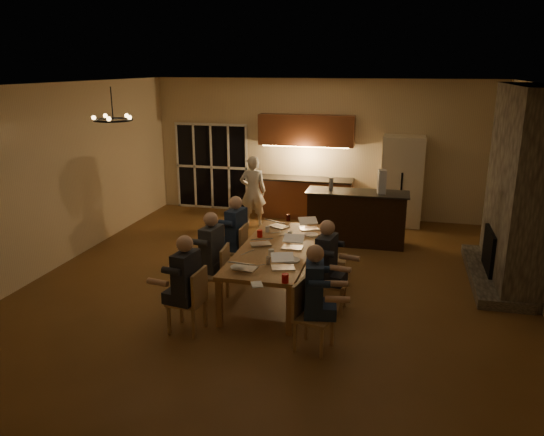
{
  "coord_description": "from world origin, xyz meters",
  "views": [
    {
      "loc": [
        1.86,
        -7.77,
        3.48
      ],
      "look_at": [
        -0.13,
        0.3,
        1.08
      ],
      "focal_mm": 35.0,
      "sensor_mm": 36.0,
      "label": 1
    }
  ],
  "objects": [
    {
      "name": "chair_left_near",
      "position": [
        -0.82,
        -1.71,
        0.45
      ],
      "size": [
        0.47,
        0.47,
        0.89
      ],
      "primitive_type": null,
      "rotation": [
        0.0,
        0.0,
        -1.64
      ],
      "color": "tan",
      "rests_on": "ground"
    },
    {
      "name": "laptop_c",
      "position": [
        -0.22,
        -0.11,
        0.86
      ],
      "size": [
        0.41,
        0.39,
        0.23
      ],
      "primitive_type": null,
      "rotation": [
        0.0,
        0.0,
        3.58
      ],
      "color": "silver",
      "rests_on": "dining_table"
    },
    {
      "name": "ceiling",
      "position": [
        0.0,
        0.0,
        3.22
      ],
      "size": [
        8.0,
        9.0,
        0.04
      ],
      "primitive_type": "cube",
      "color": "white",
      "rests_on": "back_wall"
    },
    {
      "name": "person_left_mid",
      "position": [
        -0.84,
        -0.63,
        0.69
      ],
      "size": [
        0.68,
        0.68,
        1.38
      ],
      "primitive_type": null,
      "rotation": [
        0.0,
        0.0,
        -1.72
      ],
      "color": "#31363A",
      "rests_on": "ground"
    },
    {
      "name": "bar_bottle",
      "position": [
        0.52,
        2.59,
        1.2
      ],
      "size": [
        0.09,
        0.09,
        0.24
      ],
      "primitive_type": "cylinder",
      "color": "#99999E",
      "rests_on": "bar_island"
    },
    {
      "name": "chair_left_far",
      "position": [
        -0.84,
        0.35,
        0.45
      ],
      "size": [
        0.44,
        0.44,
        0.89
      ],
      "primitive_type": null,
      "rotation": [
        0.0,
        0.0,
        -1.56
      ],
      "color": "tan",
      "rests_on": "ground"
    },
    {
      "name": "redcup_mid",
      "position": [
        -0.33,
        0.25,
        0.81
      ],
      "size": [
        0.09,
        0.09,
        0.12
      ],
      "primitive_type": "cylinder",
      "color": "red",
      "rests_on": "dining_table"
    },
    {
      "name": "floor",
      "position": [
        0.0,
        0.0,
        0.0
      ],
      "size": [
        9.0,
        9.0,
        0.0
      ],
      "primitive_type": "plane",
      "color": "brown",
      "rests_on": "ground"
    },
    {
      "name": "left_wall",
      "position": [
        -4.02,
        0.0,
        1.6
      ],
      "size": [
        0.04,
        9.0,
        3.2
      ],
      "primitive_type": "cube",
      "color": "#CBB28F",
      "rests_on": "ground"
    },
    {
      "name": "kitchenette",
      "position": [
        -0.3,
        4.2,
        1.2
      ],
      "size": [
        2.24,
        0.68,
        2.4
      ],
      "primitive_type": null,
      "color": "brown",
      "rests_on": "ground"
    },
    {
      "name": "mug_back",
      "position": [
        -0.27,
        0.55,
        0.8
      ],
      "size": [
        0.07,
        0.07,
        0.1
      ],
      "primitive_type": "cylinder",
      "color": "white",
      "rests_on": "dining_table"
    },
    {
      "name": "french_doors",
      "position": [
        -2.7,
        4.47,
        1.05
      ],
      "size": [
        1.86,
        0.08,
        2.1
      ],
      "primitive_type": "cube",
      "color": "black",
      "rests_on": "ground"
    },
    {
      "name": "mug_front",
      "position": [
        0.07,
        -0.57,
        0.8
      ],
      "size": [
        0.09,
        0.09,
        0.1
      ],
      "primitive_type": "cylinder",
      "color": "white",
      "rests_on": "dining_table"
    },
    {
      "name": "fireplace",
      "position": [
        3.7,
        1.2,
        1.6
      ],
      "size": [
        0.58,
        2.5,
        3.2
      ],
      "primitive_type": "cube",
      "color": "#6C6455",
      "rests_on": "ground"
    },
    {
      "name": "plate_near",
      "position": [
        0.4,
        -0.7,
        0.76
      ],
      "size": [
        0.26,
        0.26,
        0.02
      ],
      "primitive_type": "cylinder",
      "color": "white",
      "rests_on": "dining_table"
    },
    {
      "name": "laptop_d",
      "position": [
        0.3,
        -0.15,
        0.86
      ],
      "size": [
        0.32,
        0.28,
        0.23
      ],
      "primitive_type": null,
      "rotation": [
        0.0,
        0.0,
        0.01
      ],
      "color": "silver",
      "rests_on": "dining_table"
    },
    {
      "name": "laptop_e",
      "position": [
        -0.15,
        0.89,
        0.86
      ],
      "size": [
        0.42,
        0.4,
        0.23
      ],
      "primitive_type": null,
      "rotation": [
        0.0,
        0.0,
        2.64
      ],
      "color": "silver",
      "rests_on": "dining_table"
    },
    {
      "name": "laptop_b",
      "position": [
        0.35,
        -1.02,
        0.86
      ],
      "size": [
        0.39,
        0.37,
        0.23
      ],
      "primitive_type": null,
      "rotation": [
        0.0,
        0.0,
        0.32
      ],
      "color": "silver",
      "rests_on": "dining_table"
    },
    {
      "name": "chair_right_far",
      "position": [
        0.87,
        0.4,
        0.45
      ],
      "size": [
        0.45,
        0.45,
        0.89
      ],
      "primitive_type": null,
      "rotation": [
        0.0,
        0.0,
        1.6
      ],
      "color": "tan",
      "rests_on": "ground"
    },
    {
      "name": "laptop_a",
      "position": [
        -0.16,
        -1.17,
        0.86
      ],
      "size": [
        0.35,
        0.31,
        0.23
      ],
      "primitive_type": null,
      "rotation": [
        0.0,
        0.0,
        3.03
      ],
      "color": "silver",
      "rests_on": "dining_table"
    },
    {
      "name": "laptop_f",
      "position": [
        0.39,
        0.89,
        0.86
      ],
      "size": [
        0.4,
        0.38,
        0.23
      ],
      "primitive_type": null,
      "rotation": [
        0.0,
        0.0,
        0.4
      ],
      "color": "silver",
      "rests_on": "dining_table"
    },
    {
      "name": "can_cola",
      "position": [
        -0.07,
        1.29,
        0.81
      ],
      "size": [
        0.07,
        0.07,
        0.12
      ],
      "primitive_type": "cylinder",
      "color": "#3F0F0C",
      "rests_on": "dining_table"
    },
    {
      "name": "person_left_far",
      "position": [
        -0.78,
        0.41,
        0.69
      ],
      "size": [
        0.7,
        0.7,
        1.38
      ],
      "primitive_type": null,
      "rotation": [
        0.0,
        0.0,
        -1.76
      ],
      "color": "navy",
      "rests_on": "ground"
    },
    {
      "name": "chair_right_mid",
      "position": [
        0.99,
        -0.62,
        0.45
      ],
      "size": [
        0.45,
        0.45,
        0.89
      ],
      "primitive_type": null,
      "rotation": [
        0.0,
        0.0,
        1.55
      ],
      "color": "tan",
      "rests_on": "ground"
    },
    {
      "name": "plate_left",
      "position": [
        -0.26,
        -1.15,
        0.76
      ],
      "size": [
        0.23,
        0.23,
        0.02
      ],
      "primitive_type": "cylinder",
      "color": "white",
      "rests_on": "dining_table"
    },
    {
      "name": "mug_mid",
      "position": [
        0.16,
        0.35,
        0.8
      ],
      "size": [
        0.07,
        0.07,
        0.1
      ],
      "primitive_type": "cylinder",
      "color": "white",
      "rests_on": "dining_table"
    },
    {
      "name": "person_right_near",
      "position": [
        0.91,
        -1.73,
        0.69
      ],
      "size": [
        0.69,
        0.69,
        1.38
      ],
      "primitive_type": null,
      "rotation": [
        0.0,
        0.0,
        1.73
      ],
      "color": "navy",
      "rests_on": "ground"
    },
    {
      "name": "chandelier",
      "position": [
        -2.06,
        -1.09,
        2.75
      ],
      "size": [
        0.54,
        0.54,
        0.03
      ],
      "primitive_type": "torus",
      "color": "black",
      "rests_on": "ceiling"
    },
    {
      "name": "refrigerator",
      "position": [
        1.9,
        4.15,
        1.0
      ],
      "size": [
        0.9,
        0.68,
        2.0
      ],
      "primitive_type": "cube",
      "color": "beige",
      "rests_on": "ground"
    },
    {
      "name": "notepad",
      "position": [
        0.15,
        -1.67,
        0.76
      ],
      "size": [
        0.21,
        0.24,
        0.01
      ],
      "primitive_type": "cube",
      "rotation": [
        0.0,
        0.0,
        0.41
      ],
      "color": "white",
      "rests_on": "dining_table"
    },
    {
      "name": "bar_blender",
      "position": [
        1.52,
        2.47,
        1.31
      ],
      "size": [
        0.18,
        0.18,
        0.47
      ],
      "primitive_type": "cube",
      "rotation": [
        0.0,
        0.0,
        0.21
      ],
      "color": "silver",
      "rests_on": "bar_island"
    },
    {
      "name": "standing_person",
      "position": [
        -1.29,
        3.24,
        0.79
      ],
      "size": [
        0.65,
        0.51,
        1.59
      ],
      "primitive_type": "imported",
      "rotation": [
        0.0,
        0.0,
        3.39
      ],
      "color": "silver",
      "rests_on": "ground"
    },
    {
      "name": "dining_table",
      "position": [
        0.06,
        -0.18,
        0.38
      ],
      "size": [
        1.1,
        2.77,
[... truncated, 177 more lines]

